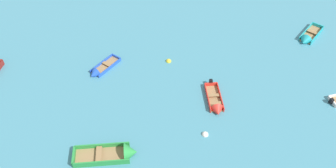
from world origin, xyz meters
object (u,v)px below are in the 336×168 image
Objects in this scene: rowboat_turquoise_near_left at (309,39)px; mooring_buoy_between_boats_left at (170,61)px; rowboat_green_midfield_right at (119,153)px; rowboat_red_near_camera at (217,105)px; mooring_buoy_trailing at (206,135)px; rowboat_blue_near_right at (100,71)px.

mooring_buoy_between_boats_left is at bearing -166.46° from rowboat_turquoise_near_left.
rowboat_green_midfield_right reaches higher than mooring_buoy_between_boats_left.
rowboat_green_midfield_right reaches higher than rowboat_red_near_camera.
mooring_buoy_trailing is at bearing 16.29° from rowboat_green_midfield_right.
mooring_buoy_between_boats_left is 7.86m from mooring_buoy_trailing.
rowboat_turquoise_near_left is 7.40× the size of mooring_buoy_trailing.
rowboat_blue_near_right is 6.58× the size of mooring_buoy_trailing.
rowboat_turquoise_near_left is at bearing 13.54° from mooring_buoy_between_boats_left.
rowboat_green_midfield_right is 9.22× the size of mooring_buoy_trailing.
mooring_buoy_trailing is (2.42, -7.47, 0.00)m from mooring_buoy_between_boats_left.
rowboat_turquoise_near_left reaches higher than rowboat_red_near_camera.
rowboat_red_near_camera is at bearing -55.45° from mooring_buoy_between_boats_left.
rowboat_red_near_camera is 5.94m from mooring_buoy_between_boats_left.
rowboat_blue_near_right reaches higher than mooring_buoy_trailing.
rowboat_green_midfield_right is (-6.53, -4.21, 0.04)m from rowboat_red_near_camera.
rowboat_blue_near_right is 0.89× the size of rowboat_red_near_camera.
mooring_buoy_between_boats_left is (-12.16, -2.93, -0.16)m from rowboat_turquoise_near_left.
rowboat_turquoise_near_left reaches higher than rowboat_blue_near_right.
rowboat_red_near_camera is (8.90, -3.58, 0.03)m from rowboat_blue_near_right.
mooring_buoy_between_boats_left is (5.53, 1.32, -0.13)m from rowboat_blue_near_right.
rowboat_blue_near_right is at bearing 142.23° from mooring_buoy_trailing.
rowboat_blue_near_right is at bearing -166.59° from mooring_buoy_between_boats_left.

